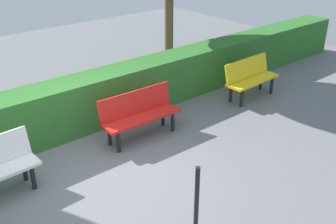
# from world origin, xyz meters

# --- Properties ---
(ground_plane) EXTENTS (18.41, 18.41, 0.00)m
(ground_plane) POSITION_xyz_m (0.00, 0.00, 0.00)
(ground_plane) COLOR slate
(bench_yellow) EXTENTS (1.38, 0.51, 0.86)m
(bench_yellow) POSITION_xyz_m (-4.12, -0.58, 0.48)
(bench_yellow) COLOR yellow
(bench_yellow) RESTS_ON ground_plane
(bench_red) EXTENTS (1.49, 0.49, 0.86)m
(bench_red) POSITION_xyz_m (-1.19, -0.69, 0.48)
(bench_red) COLOR red
(bench_red) RESTS_ON ground_plane
(hedge_row) EXTENTS (14.41, 0.70, 0.99)m
(hedge_row) POSITION_xyz_m (-1.24, -1.66, 0.49)
(hedge_row) COLOR #2D6B28
(hedge_row) RESTS_ON ground_plane
(railing_post_mid) EXTENTS (0.06, 0.06, 1.00)m
(railing_post_mid) POSITION_xyz_m (-0.29, 1.77, 0.50)
(railing_post_mid) COLOR black
(railing_post_mid) RESTS_ON ground_plane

